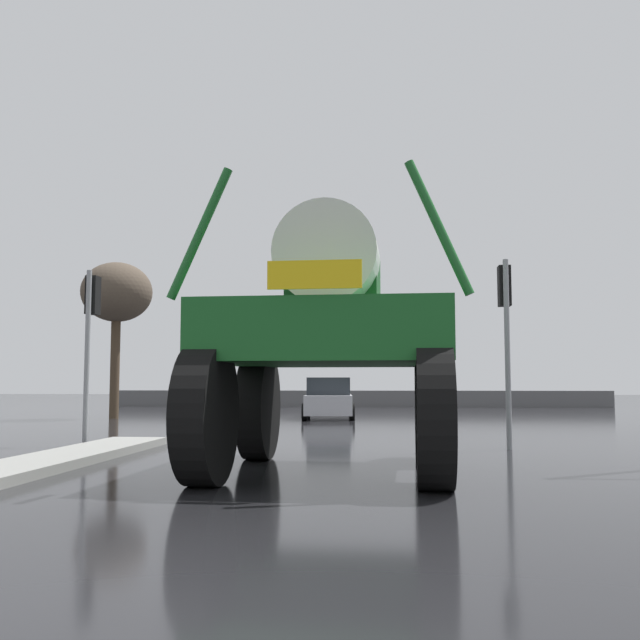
% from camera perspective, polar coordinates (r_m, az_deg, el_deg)
% --- Properties ---
extents(ground_plane, '(120.00, 120.00, 0.00)m').
position_cam_1_polar(ground_plane, '(22.22, 0.87, -8.38)').
color(ground_plane, black).
extents(median_island, '(1.21, 8.72, 0.15)m').
position_cam_1_polar(median_island, '(12.50, -20.70, -10.40)').
color(median_island, gray).
rests_on(median_island, ground).
extents(oversize_sprayer, '(3.96, 5.24, 4.16)m').
position_cam_1_polar(oversize_sprayer, '(10.96, 0.93, -1.95)').
color(oversize_sprayer, black).
rests_on(oversize_sprayer, ground).
extents(sedan_ahead, '(2.09, 4.20, 1.52)m').
position_cam_1_polar(sedan_ahead, '(27.21, 0.70, -6.25)').
color(sedan_ahead, '#B7B7BF').
rests_on(sedan_ahead, ground).
extents(traffic_signal_near_left, '(0.24, 0.54, 3.75)m').
position_cam_1_polar(traffic_signal_near_left, '(16.47, -17.53, 0.18)').
color(traffic_signal_near_left, gray).
rests_on(traffic_signal_near_left, ground).
extents(traffic_signal_near_right, '(0.24, 0.54, 3.84)m').
position_cam_1_polar(traffic_signal_near_right, '(15.36, 14.35, 0.71)').
color(traffic_signal_near_right, gray).
rests_on(traffic_signal_near_right, ground).
extents(bare_tree_left, '(2.64, 2.64, 5.86)m').
position_cam_1_polar(bare_tree_left, '(28.39, -15.68, 1.97)').
color(bare_tree_left, '#473828').
rests_on(bare_tree_left, ground).
extents(roadside_barrier, '(27.16, 0.24, 0.90)m').
position_cam_1_polar(roadside_barrier, '(39.79, 2.89, -6.21)').
color(roadside_barrier, '#59595B').
rests_on(roadside_barrier, ground).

